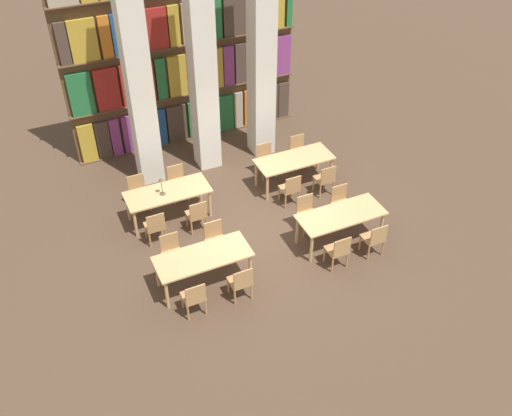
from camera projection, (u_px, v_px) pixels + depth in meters
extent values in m
plane|color=#4C3828|center=(254.00, 229.00, 13.13)|extent=(40.00, 40.00, 0.00)
cube|color=brown|center=(182.00, 44.00, 14.52)|extent=(6.25, 0.06, 5.50)
cube|color=brown|center=(190.00, 136.00, 16.23)|extent=(6.25, 0.35, 0.03)
cube|color=#B7932D|center=(87.00, 142.00, 14.94)|extent=(0.40, 0.20, 1.08)
cube|color=#47382D|center=(103.00, 139.00, 15.08)|extent=(0.35, 0.20, 1.08)
cube|color=#84387A|center=(115.00, 136.00, 15.19)|extent=(0.26, 0.20, 1.08)
cube|color=#84387A|center=(132.00, 132.00, 15.34)|extent=(0.53, 0.20, 1.08)
cube|color=navy|center=(154.00, 127.00, 15.54)|extent=(0.63, 0.20, 1.08)
cube|color=#47382D|center=(177.00, 123.00, 15.74)|extent=(0.54, 0.20, 1.08)
cube|color=#236B38|center=(194.00, 119.00, 15.90)|extent=(0.32, 0.20, 1.08)
cube|color=tan|center=(207.00, 116.00, 16.04)|extent=(0.38, 0.20, 1.08)
cube|color=#236B38|center=(224.00, 112.00, 16.20)|extent=(0.51, 0.20, 1.08)
cube|color=tan|center=(237.00, 109.00, 16.33)|extent=(0.26, 0.20, 1.08)
cube|color=orange|center=(251.00, 106.00, 16.47)|extent=(0.48, 0.20, 1.08)
cube|color=#47382D|center=(268.00, 102.00, 16.65)|extent=(0.54, 0.20, 1.08)
cube|color=#47382D|center=(282.00, 99.00, 16.80)|extent=(0.33, 0.20, 1.08)
cube|color=brown|center=(186.00, 93.00, 15.37)|extent=(6.25, 0.35, 0.03)
cube|color=#236B38|center=(80.00, 94.00, 14.10)|extent=(0.58, 0.20, 1.12)
cube|color=maroon|center=(107.00, 89.00, 14.31)|extent=(0.59, 0.20, 1.12)
cube|color=maroon|center=(129.00, 84.00, 14.50)|extent=(0.44, 0.20, 1.12)
cube|color=maroon|center=(147.00, 81.00, 14.65)|extent=(0.36, 0.20, 1.12)
cube|color=#236B38|center=(160.00, 78.00, 14.77)|extent=(0.26, 0.20, 1.12)
cube|color=#B7932D|center=(177.00, 75.00, 14.91)|extent=(0.50, 0.20, 1.12)
cube|color=#84387A|center=(196.00, 71.00, 15.09)|extent=(0.48, 0.20, 1.12)
cube|color=#B7932D|center=(214.00, 68.00, 15.25)|extent=(0.44, 0.20, 1.12)
cube|color=#84387A|center=(228.00, 65.00, 15.38)|extent=(0.30, 0.20, 1.12)
cube|color=#47382D|center=(244.00, 62.00, 15.53)|extent=(0.54, 0.20, 1.12)
cube|color=navy|center=(262.00, 58.00, 15.71)|extent=(0.47, 0.20, 1.12)
cube|color=#84387A|center=(280.00, 55.00, 15.89)|extent=(0.56, 0.20, 1.12)
cube|color=brown|center=(182.00, 44.00, 14.51)|extent=(6.25, 0.35, 0.03)
cube|color=#47382D|center=(62.00, 43.00, 13.22)|extent=(0.26, 0.20, 1.02)
cube|color=#B7932D|center=(83.00, 40.00, 13.37)|extent=(0.64, 0.20, 1.02)
cube|color=orange|center=(105.00, 36.00, 13.54)|extent=(0.26, 0.20, 1.02)
cube|color=navy|center=(125.00, 33.00, 13.70)|extent=(0.66, 0.20, 1.02)
cube|color=maroon|center=(154.00, 28.00, 13.93)|extent=(0.66, 0.20, 1.02)
cube|color=#B7932D|center=(173.00, 25.00, 14.09)|extent=(0.28, 0.20, 1.02)
cube|color=tan|center=(188.00, 23.00, 14.21)|extent=(0.34, 0.20, 1.02)
cube|color=#236B38|center=(203.00, 20.00, 14.34)|extent=(0.34, 0.20, 1.02)
cube|color=#236B38|center=(216.00, 18.00, 14.46)|extent=(0.26, 0.20, 1.02)
cube|color=#47382D|center=(235.00, 15.00, 14.62)|extent=(0.67, 0.20, 1.02)
cube|color=#84387A|center=(256.00, 12.00, 14.82)|extent=(0.47, 0.20, 1.02)
cube|color=#B7932D|center=(274.00, 9.00, 14.99)|extent=(0.51, 0.20, 1.02)
cube|color=#236B38|center=(288.00, 6.00, 15.13)|extent=(0.16, 0.20, 1.02)
cube|color=silver|center=(136.00, 69.00, 12.84)|extent=(0.57, 0.57, 6.00)
cube|color=silver|center=(201.00, 57.00, 13.34)|extent=(0.57, 0.57, 6.00)
cube|color=silver|center=(262.00, 45.00, 13.85)|extent=(0.57, 0.57, 6.00)
cube|color=tan|center=(203.00, 257.00, 11.31)|extent=(1.93, 0.81, 0.04)
cylinder|color=tan|center=(167.00, 295.00, 11.04)|extent=(0.07, 0.07, 0.73)
cylinder|color=tan|center=(250.00, 268.00, 11.61)|extent=(0.07, 0.07, 0.73)
cylinder|color=tan|center=(157.00, 273.00, 11.50)|extent=(0.07, 0.07, 0.73)
cylinder|color=tan|center=(238.00, 248.00, 12.07)|extent=(0.07, 0.07, 0.73)
cylinder|color=tan|center=(182.00, 301.00, 11.13)|extent=(0.04, 0.04, 0.40)
cylinder|color=tan|center=(200.00, 295.00, 11.25)|extent=(0.04, 0.04, 0.40)
cylinder|color=tan|center=(188.00, 313.00, 10.89)|extent=(0.04, 0.04, 0.40)
cylinder|color=tan|center=(206.00, 307.00, 11.01)|extent=(0.04, 0.04, 0.40)
cube|color=tan|center=(193.00, 296.00, 10.93)|extent=(0.42, 0.40, 0.04)
cube|color=tan|center=(196.00, 295.00, 10.66)|extent=(0.40, 0.03, 0.42)
cylinder|color=tan|center=(185.00, 266.00, 11.89)|extent=(0.04, 0.04, 0.40)
cylinder|color=tan|center=(168.00, 271.00, 11.78)|extent=(0.04, 0.04, 0.40)
cylinder|color=tan|center=(179.00, 256.00, 12.13)|extent=(0.04, 0.04, 0.40)
cylinder|color=tan|center=(163.00, 260.00, 12.02)|extent=(0.04, 0.04, 0.40)
cube|color=tan|center=(173.00, 255.00, 11.82)|extent=(0.42, 0.40, 0.04)
cube|color=tan|center=(169.00, 242.00, 11.80)|extent=(0.40, 0.03, 0.42)
cylinder|color=tan|center=(228.00, 286.00, 11.45)|extent=(0.04, 0.04, 0.40)
cylinder|color=tan|center=(245.00, 280.00, 11.57)|extent=(0.04, 0.04, 0.40)
cylinder|color=tan|center=(235.00, 297.00, 11.21)|extent=(0.04, 0.04, 0.40)
cylinder|color=tan|center=(252.00, 292.00, 11.32)|extent=(0.04, 0.04, 0.40)
cube|color=tan|center=(240.00, 281.00, 11.25)|extent=(0.42, 0.40, 0.04)
cube|color=tan|center=(243.00, 279.00, 10.97)|extent=(0.40, 0.03, 0.42)
cylinder|color=tan|center=(228.00, 252.00, 12.21)|extent=(0.04, 0.04, 0.40)
cylinder|color=tan|center=(212.00, 257.00, 12.09)|extent=(0.04, 0.04, 0.40)
cylinder|color=tan|center=(222.00, 243.00, 12.45)|extent=(0.04, 0.04, 0.40)
cylinder|color=tan|center=(206.00, 247.00, 12.33)|extent=(0.04, 0.04, 0.40)
cube|color=tan|center=(217.00, 242.00, 12.13)|extent=(0.42, 0.40, 0.04)
cube|color=tan|center=(213.00, 229.00, 12.12)|extent=(0.40, 0.03, 0.42)
cube|color=tan|center=(341.00, 215.00, 12.33)|extent=(1.93, 0.81, 0.04)
cylinder|color=tan|center=(311.00, 249.00, 12.06)|extent=(0.07, 0.07, 0.73)
cylinder|color=tan|center=(381.00, 226.00, 12.63)|extent=(0.07, 0.07, 0.73)
cylinder|color=tan|center=(297.00, 230.00, 12.52)|extent=(0.07, 0.07, 0.73)
cylinder|color=tan|center=(365.00, 209.00, 13.09)|extent=(0.07, 0.07, 0.73)
cylinder|color=tan|center=(324.00, 255.00, 12.15)|extent=(0.04, 0.04, 0.40)
cylinder|color=tan|center=(339.00, 250.00, 12.27)|extent=(0.04, 0.04, 0.40)
cylinder|color=tan|center=(332.00, 265.00, 11.91)|extent=(0.04, 0.04, 0.40)
cylinder|color=tan|center=(347.00, 260.00, 12.03)|extent=(0.04, 0.04, 0.40)
cube|color=tan|center=(337.00, 250.00, 11.95)|extent=(0.42, 0.40, 0.04)
cube|color=tan|center=(342.00, 247.00, 11.68)|extent=(0.40, 0.03, 0.42)
cylinder|color=tan|center=(318.00, 225.00, 12.91)|extent=(0.04, 0.04, 0.40)
cylinder|color=tan|center=(304.00, 229.00, 12.79)|extent=(0.04, 0.04, 0.40)
cylinder|color=tan|center=(311.00, 216.00, 13.15)|extent=(0.04, 0.04, 0.40)
cylinder|color=tan|center=(297.00, 221.00, 13.04)|extent=(0.04, 0.04, 0.40)
cube|color=tan|center=(308.00, 215.00, 12.83)|extent=(0.42, 0.40, 0.04)
cube|color=tan|center=(305.00, 203.00, 12.82)|extent=(0.40, 0.03, 0.42)
cylinder|color=tan|center=(360.00, 243.00, 12.44)|extent=(0.04, 0.04, 0.40)
cylinder|color=tan|center=(374.00, 238.00, 12.56)|extent=(0.04, 0.04, 0.40)
cylinder|color=tan|center=(369.00, 253.00, 12.20)|extent=(0.04, 0.04, 0.40)
cylinder|color=tan|center=(383.00, 248.00, 12.32)|extent=(0.04, 0.04, 0.40)
cube|color=tan|center=(373.00, 238.00, 12.24)|extent=(0.42, 0.40, 0.04)
cube|color=tan|center=(379.00, 235.00, 11.97)|extent=(0.40, 0.03, 0.42)
cylinder|color=tan|center=(352.00, 215.00, 13.20)|extent=(0.04, 0.04, 0.40)
cylinder|color=tan|center=(338.00, 219.00, 13.09)|extent=(0.04, 0.04, 0.40)
cylinder|color=tan|center=(344.00, 206.00, 13.44)|extent=(0.04, 0.04, 0.40)
cylinder|color=tan|center=(331.00, 210.00, 13.33)|extent=(0.04, 0.04, 0.40)
cube|color=tan|center=(342.00, 205.00, 13.13)|extent=(0.42, 0.40, 0.04)
cube|color=tan|center=(339.00, 193.00, 13.11)|extent=(0.40, 0.03, 0.42)
cube|color=tan|center=(167.00, 192.00, 12.96)|extent=(1.93, 0.81, 0.04)
cylinder|color=tan|center=(136.00, 224.00, 12.69)|extent=(0.07, 0.07, 0.73)
cylinder|color=tan|center=(210.00, 204.00, 13.26)|extent=(0.07, 0.07, 0.73)
cylinder|color=tan|center=(128.00, 207.00, 13.15)|extent=(0.07, 0.07, 0.73)
cylinder|color=tan|center=(200.00, 188.00, 13.72)|extent=(0.07, 0.07, 0.73)
cylinder|color=tan|center=(146.00, 231.00, 12.76)|extent=(0.04, 0.04, 0.40)
cylinder|color=tan|center=(161.00, 227.00, 12.87)|extent=(0.04, 0.04, 0.40)
cylinder|color=tan|center=(150.00, 240.00, 12.51)|extent=(0.04, 0.04, 0.40)
cylinder|color=tan|center=(166.00, 236.00, 12.63)|extent=(0.04, 0.04, 0.40)
cube|color=tan|center=(155.00, 226.00, 12.55)|extent=(0.42, 0.40, 0.04)
cube|color=tan|center=(156.00, 223.00, 12.28)|extent=(0.40, 0.03, 0.42)
cylinder|color=tan|center=(150.00, 204.00, 13.52)|extent=(0.04, 0.04, 0.40)
cylinder|color=tan|center=(135.00, 208.00, 13.40)|extent=(0.04, 0.04, 0.40)
cylinder|color=tan|center=(146.00, 196.00, 13.76)|extent=(0.04, 0.04, 0.40)
cylinder|color=tan|center=(131.00, 200.00, 13.64)|extent=(0.04, 0.04, 0.40)
cube|color=tan|center=(139.00, 194.00, 13.44)|extent=(0.42, 0.40, 0.04)
cube|color=tan|center=(136.00, 182.00, 13.43)|extent=(0.40, 0.03, 0.42)
cylinder|color=tan|center=(187.00, 219.00, 13.07)|extent=(0.04, 0.04, 0.40)
cylinder|color=tan|center=(202.00, 215.00, 13.19)|extent=(0.04, 0.04, 0.40)
cylinder|color=tan|center=(192.00, 228.00, 12.83)|extent=(0.04, 0.04, 0.40)
cylinder|color=tan|center=(207.00, 224.00, 12.95)|extent=(0.04, 0.04, 0.40)
cube|color=tan|center=(196.00, 214.00, 12.87)|extent=(0.42, 0.40, 0.04)
cube|color=tan|center=(198.00, 211.00, 12.59)|extent=(0.40, 0.03, 0.42)
cylinder|color=tan|center=(189.00, 194.00, 13.83)|extent=(0.04, 0.04, 0.40)
cylinder|color=tan|center=(174.00, 197.00, 13.71)|extent=(0.04, 0.04, 0.40)
cylinder|color=tan|center=(184.00, 186.00, 14.07)|extent=(0.04, 0.04, 0.40)
cylinder|color=tan|center=(170.00, 190.00, 13.95)|extent=(0.04, 0.04, 0.40)
cube|color=tan|center=(178.00, 184.00, 13.75)|extent=(0.42, 0.40, 0.04)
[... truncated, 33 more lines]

